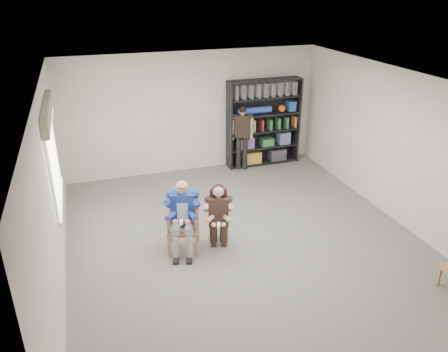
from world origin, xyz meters
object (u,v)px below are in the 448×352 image
object	(u,v)px
armchair	(183,224)
bookshelf	(264,123)
seated_man	(183,216)
kneeling_woman	(219,217)
standing_man	(242,138)

from	to	relation	value
armchair	bookshelf	bearing A→B (deg)	66.14
seated_man	kneeling_woman	distance (m)	0.59
kneeling_woman	bookshelf	size ratio (longest dim) A/B	0.56
seated_man	standing_man	xyz separation A→B (m)	(2.15, 2.97, 0.15)
bookshelf	kneeling_woman	bearing A→B (deg)	-123.85
bookshelf	seated_man	bearing A→B (deg)	-131.37
seated_man	standing_man	world-z (taller)	standing_man
armchair	standing_man	world-z (taller)	standing_man
kneeling_woman	bookshelf	xyz separation A→B (m)	(2.19, 3.26, 0.47)
standing_man	seated_man	bearing A→B (deg)	-106.49
seated_man	bookshelf	xyz separation A→B (m)	(2.77, 3.14, 0.41)
kneeling_woman	standing_man	bearing A→B (deg)	80.55
seated_man	armchair	bearing A→B (deg)	0.00
kneeling_woman	bookshelf	bearing A→B (deg)	73.66
armchair	bookshelf	size ratio (longest dim) A/B	0.47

